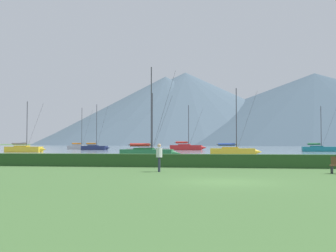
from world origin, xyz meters
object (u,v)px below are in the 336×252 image
(sailboat_slip_9, at_px, (149,151))
(person_seated_viewer, at_px, (159,155))
(sailboat_slip_0, at_px, (148,152))
(sailboat_slip_6, at_px, (186,147))
(sailboat_slip_1, at_px, (80,147))
(sailboat_slip_2, at_px, (24,149))
(sailboat_slip_10, at_px, (233,151))
(sailboat_slip_7, at_px, (95,147))
(sailboat_slip_11, at_px, (319,149))

(sailboat_slip_9, distance_m, person_seated_viewer, 34.86)
(sailboat_slip_0, height_order, sailboat_slip_6, sailboat_slip_6)
(sailboat_slip_1, xyz_separation_m, sailboat_slip_6, (29.32, -8.32, 0.10))
(sailboat_slip_2, distance_m, sailboat_slip_10, 39.92)
(sailboat_slip_2, relative_size, sailboat_slip_9, 1.06)
(sailboat_slip_6, distance_m, sailboat_slip_7, 22.34)
(sailboat_slip_9, bearing_deg, sailboat_slip_10, -4.55)
(sailboat_slip_11, bearing_deg, sailboat_slip_2, -165.25)
(sailboat_slip_6, distance_m, sailboat_slip_9, 41.26)
(sailboat_slip_10, height_order, person_seated_viewer, sailboat_slip_10)
(sailboat_slip_1, distance_m, person_seated_viewer, 90.89)
(sailboat_slip_2, xyz_separation_m, person_seated_viewer, (32.95, -47.94, 0.35))
(sailboat_slip_0, relative_size, sailboat_slip_6, 0.99)
(sailboat_slip_7, distance_m, sailboat_slip_10, 52.26)
(sailboat_slip_6, xyz_separation_m, person_seated_viewer, (6.12, -75.37, 0.26))
(sailboat_slip_9, bearing_deg, sailboat_slip_2, 146.41)
(sailboat_slip_1, height_order, sailboat_slip_6, sailboat_slip_1)
(sailboat_slip_1, bearing_deg, sailboat_slip_6, -19.50)
(sailboat_slip_1, distance_m, sailboat_slip_6, 30.48)
(sailboat_slip_1, xyz_separation_m, sailboat_slip_11, (56.62, -22.68, -0.03))
(sailboat_slip_7, bearing_deg, sailboat_slip_0, -60.73)
(sailboat_slip_1, height_order, sailboat_slip_11, sailboat_slip_1)
(sailboat_slip_6, height_order, person_seated_viewer, sailboat_slip_6)
(sailboat_slip_10, bearing_deg, sailboat_slip_7, 131.13)
(sailboat_slip_0, relative_size, sailboat_slip_2, 1.14)
(sailboat_slip_9, bearing_deg, sailboat_slip_0, -85.56)
(sailboat_slip_9, relative_size, sailboat_slip_11, 0.99)
(sailboat_slip_9, height_order, sailboat_slip_10, sailboat_slip_10)
(sailboat_slip_10, distance_m, sailboat_slip_11, 31.46)
(sailboat_slip_10, xyz_separation_m, sailboat_slip_11, (16.61, 26.71, 0.00))
(sailboat_slip_6, distance_m, sailboat_slip_11, 30.85)
(sailboat_slip_2, bearing_deg, person_seated_viewer, -57.65)
(sailboat_slip_9, bearing_deg, person_seated_viewer, -83.58)
(sailboat_slip_7, relative_size, sailboat_slip_11, 1.26)
(sailboat_slip_2, bearing_deg, sailboat_slip_6, 43.47)
(sailboat_slip_1, distance_m, sailboat_slip_10, 63.56)
(person_seated_viewer, bearing_deg, sailboat_slip_2, 113.31)
(person_seated_viewer, bearing_deg, sailboat_slip_7, 99.64)
(sailboat_slip_2, xyz_separation_m, sailboat_slip_11, (54.13, 13.07, -0.04))
(sailboat_slip_10, bearing_deg, sailboat_slip_11, 60.07)
(sailboat_slip_1, height_order, sailboat_slip_10, sailboat_slip_1)
(sailboat_slip_2, xyz_separation_m, sailboat_slip_9, (25.80, -13.82, -0.04))
(sailboat_slip_0, relative_size, sailboat_slip_1, 0.95)
(sailboat_slip_9, distance_m, sailboat_slip_11, 39.06)
(sailboat_slip_0, height_order, sailboat_slip_7, sailboat_slip_7)
(sailboat_slip_1, height_order, sailboat_slip_9, sailboat_slip_1)
(sailboat_slip_7, distance_m, sailboat_slip_11, 51.52)
(sailboat_slip_10, bearing_deg, sailboat_slip_0, -131.28)
(sailboat_slip_10, relative_size, sailboat_slip_11, 1.04)
(person_seated_viewer, bearing_deg, sailboat_slip_0, 91.50)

